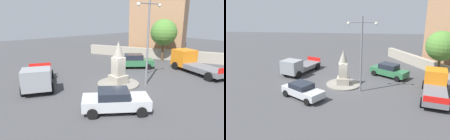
% 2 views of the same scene
% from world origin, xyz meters
% --- Properties ---
extents(ground_plane, '(80.00, 80.00, 0.00)m').
position_xyz_m(ground_plane, '(0.00, 0.00, 0.00)').
color(ground_plane, '#424244').
extents(traffic_island, '(3.59, 3.59, 0.13)m').
position_xyz_m(traffic_island, '(0.00, 0.00, 0.07)').
color(traffic_island, gray).
rests_on(traffic_island, ground).
extents(monument, '(1.27, 1.27, 3.62)m').
position_xyz_m(monument, '(0.00, 0.00, 1.77)').
color(monument, '#9E9687').
rests_on(monument, traffic_island).
extents(streetlamp, '(2.76, 0.28, 7.25)m').
position_xyz_m(streetlamp, '(-1.80, 1.58, 4.35)').
color(streetlamp, slate).
rests_on(streetlamp, ground).
extents(car_green_parked_left, '(4.43, 3.98, 1.57)m').
position_xyz_m(car_green_parked_left, '(-5.14, -3.15, 0.80)').
color(car_green_parked_left, '#2D6B42').
rests_on(car_green_parked_left, ground).
extents(car_silver_far_side, '(4.36, 3.76, 1.42)m').
position_xyz_m(car_silver_far_side, '(3.46, 3.66, 0.74)').
color(car_silver_far_side, '#B7BABF').
rests_on(car_silver_far_side, ground).
extents(truck_grey_passing, '(4.05, 5.86, 1.96)m').
position_xyz_m(truck_grey_passing, '(5.72, -3.29, 0.94)').
color(truck_grey_passing, gray).
rests_on(truck_grey_passing, ground).
extents(truck_orange_approaching, '(3.72, 6.57, 2.17)m').
position_xyz_m(truck_orange_approaching, '(-8.78, 1.87, 1.02)').
color(truck_orange_approaching, orange).
rests_on(truck_orange_approaching, ground).
extents(stone_boundary_wall, '(9.07, 17.25, 1.36)m').
position_xyz_m(stone_boundary_wall, '(-10.85, -5.41, 0.68)').
color(stone_boundary_wall, '#9E9687').
rests_on(stone_boundary_wall, ground).
extents(tree_near_wall, '(3.37, 3.37, 5.41)m').
position_xyz_m(tree_near_wall, '(-10.73, -3.39, 3.71)').
color(tree_near_wall, brown).
rests_on(tree_near_wall, ground).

